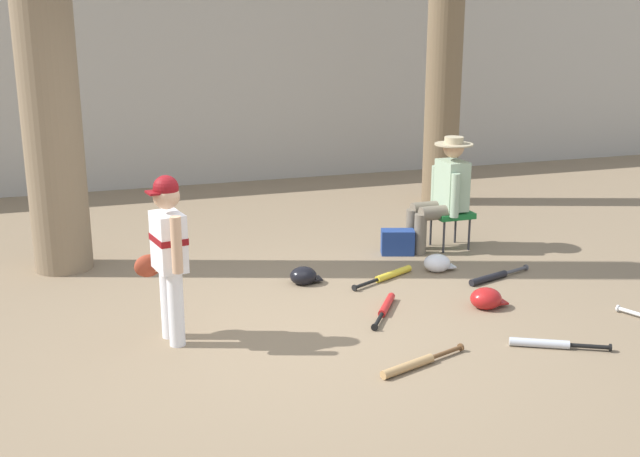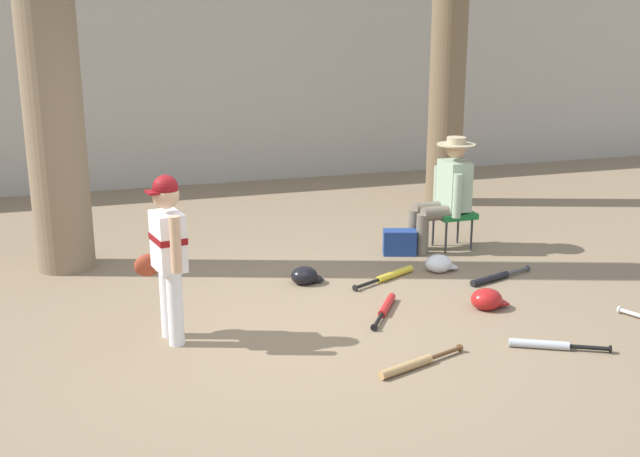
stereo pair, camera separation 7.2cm
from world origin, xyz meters
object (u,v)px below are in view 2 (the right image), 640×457
at_px(handbag_beside_stool, 400,242).
at_px(bat_yellow_trainer, 390,276).
at_px(tree_behind_spectator, 449,39).
at_px(bat_red_barrel, 386,308).
at_px(batting_helmet_black, 304,276).
at_px(tree_near_player, 46,33).
at_px(batting_helmet_red, 487,299).
at_px(bat_black_composite, 494,278).
at_px(folding_stool, 453,215).
at_px(seated_spectator, 446,191).
at_px(batting_helmet_white, 439,264).
at_px(bat_aluminum_silver, 547,345).
at_px(young_ballplayer, 167,248).
at_px(bat_wood_tan, 412,365).

bearing_deg(handbag_beside_stool, bat_yellow_trainer, -119.29).
distance_m(tree_behind_spectator, bat_red_barrel, 4.60).
xyz_separation_m(handbag_beside_stool, batting_helmet_black, (-1.21, -0.57, -0.06)).
height_order(tree_near_player, batting_helmet_red, tree_near_player).
xyz_separation_m(bat_black_composite, batting_helmet_black, (-1.73, 0.48, 0.04)).
relative_size(tree_behind_spectator, folding_stool, 11.76).
distance_m(tree_behind_spectator, batting_helmet_black, 4.23).
xyz_separation_m(seated_spectator, handbag_beside_stool, (-0.53, -0.04, -0.51)).
relative_size(folding_stool, seated_spectator, 0.34).
bearing_deg(tree_behind_spectator, batting_helmet_white, -116.92).
xyz_separation_m(folding_stool, handbag_beside_stool, (-0.62, -0.04, -0.23)).
bearing_deg(seated_spectator, batting_helmet_red, -104.14).
xyz_separation_m(folding_stool, bat_aluminum_silver, (-0.51, -2.58, -0.33)).
relative_size(folding_stool, bat_black_composite, 0.54).
xyz_separation_m(folding_stool, bat_red_barrel, (-1.38, -1.49, -0.33)).
height_order(bat_aluminum_silver, batting_helmet_white, batting_helmet_white).
xyz_separation_m(bat_red_barrel, batting_helmet_white, (0.90, 0.83, 0.04)).
bearing_deg(batting_helmet_black, bat_yellow_trainer, -8.96).
xyz_separation_m(tree_behind_spectator, young_ballplayer, (-4.04, -3.49, -1.38)).
xyz_separation_m(bat_yellow_trainer, bat_red_barrel, (-0.36, -0.76, -0.00)).
relative_size(young_ballplayer, handbag_beside_stool, 3.84).
bearing_deg(folding_stool, batting_helmet_red, -107.22).
bearing_deg(bat_red_barrel, tree_behind_spectator, 57.10).
height_order(tree_near_player, batting_helmet_white, tree_near_player).
bearing_deg(folding_stool, bat_yellow_trainer, -144.13).
xyz_separation_m(bat_yellow_trainer, bat_aluminum_silver, (0.51, -1.84, 0.00)).
height_order(handbag_beside_stool, batting_helmet_red, handbag_beside_stool).
distance_m(tree_near_player, young_ballplayer, 2.72).
bearing_deg(handbag_beside_stool, seated_spectator, 3.85).
bearing_deg(batting_helmet_red, tree_near_player, 146.49).
height_order(batting_helmet_black, batting_helmet_white, batting_helmet_white).
distance_m(folding_stool, bat_aluminum_silver, 2.65).
height_order(handbag_beside_stool, bat_yellow_trainer, handbag_beside_stool).
height_order(seated_spectator, handbag_beside_stool, seated_spectator).
xyz_separation_m(young_ballplayer, bat_aluminum_silver, (2.68, -1.03, -0.71)).
distance_m(young_ballplayer, seated_spectator, 3.45).
bearing_deg(bat_wood_tan, seated_spectator, 59.57).
relative_size(handbag_beside_stool, batting_helmet_white, 1.09).
relative_size(folding_stool, batting_helmet_red, 1.26).
distance_m(bat_black_composite, batting_helmet_red, 0.74).
height_order(folding_stool, batting_helmet_white, folding_stool).
xyz_separation_m(tree_behind_spectator, folding_stool, (-0.85, -1.95, -1.76)).
bearing_deg(batting_helmet_white, bat_wood_tan, -120.72).
relative_size(folding_stool, bat_wood_tan, 0.54).
relative_size(handbag_beside_stool, bat_aluminum_silver, 0.49).
height_order(tree_behind_spectator, batting_helmet_red, tree_behind_spectator).
height_order(seated_spectator, bat_wood_tan, seated_spectator).
relative_size(bat_red_barrel, bat_aluminum_silver, 0.94).
xyz_separation_m(bat_black_composite, batting_helmet_white, (-0.37, 0.42, 0.04)).
relative_size(folding_stool, bat_yellow_trainer, 0.55).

